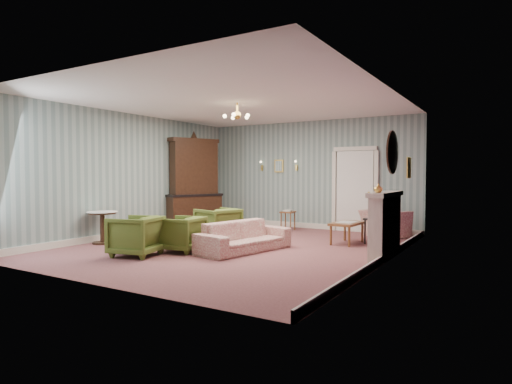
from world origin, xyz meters
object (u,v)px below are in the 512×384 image
Objects in this scene: sofa_chintz at (244,231)px; side_table_black at (375,231)px; olive_chair_b at (181,232)px; pedestal_table at (102,227)px; olive_chair_a at (136,234)px; wingback_chair at (385,219)px; olive_chair_c at (218,223)px; dresser at (194,181)px; coffee_table at (347,233)px; fireplace at (385,225)px.

sofa_chintz is 2.83m from side_table_black.
pedestal_table is at bearing -93.95° from olive_chair_b.
wingback_chair is at bearing 131.57° from olive_chair_a.
sofa_chintz reaches higher than side_table_black.
dresser is at bearing -110.80° from olive_chair_c.
coffee_table is (2.52, 1.16, -0.18)m from olive_chair_c.
side_table_black is at bearing 125.18° from olive_chair_b.
side_table_black is at bearing 122.33° from olive_chair_a.
olive_chair_a is 1.16× the size of pedestal_table.
fireplace is at bearing 15.86° from pedestal_table.
fireplace is 1.56× the size of coffee_table.
pedestal_table is (-2.05, -0.15, -0.03)m from olive_chair_b.
wingback_chair is 1.23m from side_table_black.
coffee_table is 1.30× the size of pedestal_table.
fireplace is 1.46m from side_table_black.
dresser reaches higher than coffee_table.
wingback_chair is (2.95, 2.58, 0.01)m from olive_chair_c.
olive_chair_b is at bearing 22.98° from olive_chair_c.
fireplace is at bearing 104.29° from olive_chair_b.
coffee_table is at bearing 17.13° from dresser.
olive_chair_c is 1.35m from sofa_chintz.
sofa_chintz is at bearing 94.04° from wingback_chair.
olive_chair_a is at bearing -133.63° from side_table_black.
side_table_black is 5.74m from pedestal_table.
sofa_chintz is 3.76m from wingback_chair.
olive_chair_c is at bearing -155.95° from side_table_black.
dresser is (-1.99, 2.81, 0.91)m from olive_chair_b.
dresser is at bearing 179.13° from side_table_black.
pedestal_table is (-1.91, -1.52, -0.06)m from olive_chair_c.
wingback_chair is (1.81, 3.30, 0.04)m from sofa_chintz.
olive_chair_c is at bearing 38.50° from pedestal_table.
wingback_chair is at bearing 40.14° from pedestal_table.
dresser is at bearing 88.91° from pedestal_table.
wingback_chair is 0.37× the size of dresser.
olive_chair_b is at bearing 137.18° from olive_chair_a.
pedestal_table is at bearing -149.86° from side_table_black.
side_table_black is 0.80× the size of pedestal_table.
dresser is (-1.58, 3.56, 0.88)m from olive_chair_a.
dresser reaches higher than olive_chair_a.
coffee_table is at bearing 134.27° from fireplace.
dresser reaches higher than olive_chair_b.
olive_chair_c reaches higher than sofa_chintz.
olive_chair_c reaches higher than pedestal_table.
sofa_chintz reaches higher than olive_chair_b.
olive_chair_c is at bearing 73.88° from wingback_chair.
dresser is 3.10m from pedestal_table.
sofa_chintz is 2.59m from fireplace.
pedestal_table is (-5.51, -1.57, -0.24)m from fireplace.
olive_chair_b is 0.38× the size of sofa_chintz.
olive_chair_b is (0.41, 0.75, -0.03)m from olive_chair_a.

